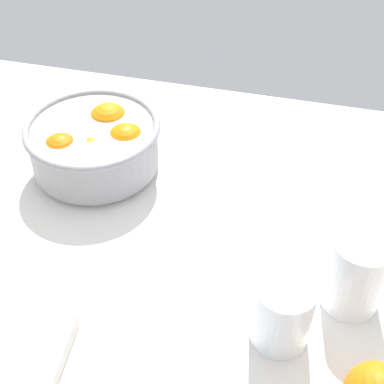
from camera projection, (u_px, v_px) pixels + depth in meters
ground_plane at (204, 241)px, 84.46cm from camera, size 147.68×81.15×3.00cm
fruit_bowl at (94, 144)px, 91.66cm from camera, size 22.23×22.23×9.86cm
juice_glass at (281, 316)px, 67.67cm from camera, size 7.40×7.40×9.57cm
second_glass at (355, 276)px, 71.10cm from camera, size 7.67×7.67×11.28cm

